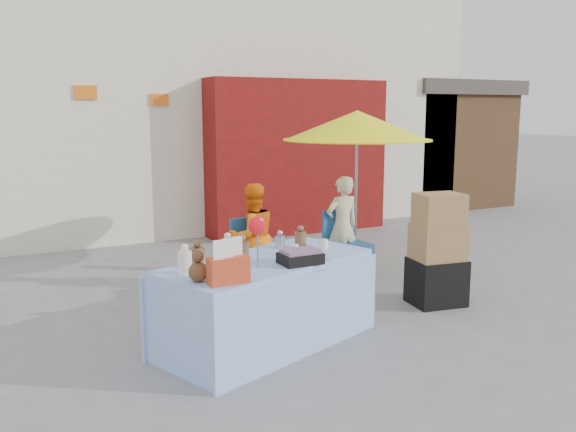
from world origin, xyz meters
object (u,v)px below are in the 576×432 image
vendor_orange (252,237)px  umbrella (357,126)px  box_stack (438,254)px  chair_right (347,258)px  market_table (266,301)px  vendor_beige (342,226)px  chair_left (257,270)px

vendor_orange → umbrella: bearing=-177.1°
umbrella → box_stack: bearing=-90.5°
chair_right → umbrella: bearing=40.7°
vendor_orange → umbrella: umbrella is taller
vendor_orange → market_table: bearing=67.3°
market_table → box_stack: size_ratio=1.82×
vendor_beige → chair_right: bearing=87.0°
box_stack → market_table: bearing=-175.3°
chair_right → vendor_beige: 0.41m
vendor_beige → umbrella: 1.30m
chair_right → vendor_orange: bearing=171.2°
chair_left → vendor_beige: (1.25, 0.13, 0.39)m
market_table → chair_right: (1.85, 1.51, -0.15)m
vendor_beige → box_stack: (0.29, -1.47, -0.08)m
chair_left → umbrella: umbrella is taller
market_table → chair_left: bearing=48.7°
vendor_orange → vendor_beige: bearing=177.3°
vendor_orange → chair_left: bearing=87.0°
market_table → chair_right: bearing=19.5°
vendor_orange → umbrella: size_ratio=0.60×
vendor_beige → umbrella: umbrella is taller
chair_right → vendor_orange: size_ratio=0.68×
market_table → umbrella: 3.17m
chair_right → umbrella: umbrella is taller
market_table → chair_right: 2.39m
market_table → chair_left: (0.60, 1.51, -0.15)m
vendor_orange → box_stack: vendor_orange is taller
vendor_beige → market_table: bearing=39.0°
umbrella → box_stack: (-0.01, -1.62, -1.33)m
umbrella → box_stack: umbrella is taller
vendor_beige → box_stack: size_ratio=1.05×
market_table → umbrella: umbrella is taller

